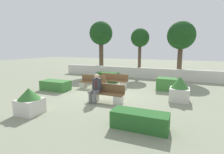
{
  "coord_description": "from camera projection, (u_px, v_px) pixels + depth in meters",
  "views": [
    {
      "loc": [
        4.0,
        -8.56,
        2.56
      ],
      "look_at": [
        0.19,
        0.5,
        0.9
      ],
      "focal_mm": 28.0,
      "sensor_mm": 36.0,
      "label": 1
    }
  ],
  "objects": [
    {
      "name": "person_seated_man",
      "position": [
        96.0,
        86.0,
        8.27
      ],
      "size": [
        0.38,
        0.64,
        1.34
      ],
      "color": "slate",
      "rests_on": "ground_plane"
    },
    {
      "name": "hedge_block_mid_left",
      "position": [
        140.0,
        120.0,
        5.55
      ],
      "size": [
        1.8,
        0.68,
        0.56
      ],
      "color": "#286028",
      "rests_on": "ground_plane"
    },
    {
      "name": "hedge_block_mid_right",
      "position": [
        108.0,
        77.0,
        13.25
      ],
      "size": [
        1.62,
        0.77,
        0.71
      ],
      "color": "#235623",
      "rests_on": "ground_plane"
    },
    {
      "name": "bench_right_side",
      "position": [
        92.0,
        84.0,
        11.01
      ],
      "size": [
        1.69,
        0.48,
        0.84
      ],
      "rotation": [
        0.0,
        0.0,
        0.12
      ],
      "color": "brown",
      "rests_on": "ground_plane"
    },
    {
      "name": "hedge_block_near_left",
      "position": [
        167.0,
        84.0,
        10.58
      ],
      "size": [
        1.17,
        0.85,
        0.75
      ],
      "color": "#3D7A38",
      "rests_on": "ground_plane"
    },
    {
      "name": "tree_leftmost",
      "position": [
        101.0,
        34.0,
        17.06
      ],
      "size": [
        2.26,
        2.26,
        5.08
      ],
      "color": "#473828",
      "rests_on": "ground_plane"
    },
    {
      "name": "ground_plane",
      "position": [
        105.0,
        94.0,
        9.74
      ],
      "size": [
        60.0,
        60.0,
        0.0
      ],
      "primitive_type": "plane",
      "color": "gray"
    },
    {
      "name": "bench_left_side",
      "position": [
        113.0,
        82.0,
        11.51
      ],
      "size": [
        1.92,
        0.48,
        0.84
      ],
      "rotation": [
        0.0,
        0.0,
        -0.09
      ],
      "color": "brown",
      "rests_on": "ground_plane"
    },
    {
      "name": "perimeter_wall",
      "position": [
        134.0,
        72.0,
        15.05
      ],
      "size": [
        13.6,
        0.3,
        0.88
      ],
      "color": "beige",
      "rests_on": "ground_plane"
    },
    {
      "name": "tree_center_left",
      "position": [
        140.0,
        39.0,
        15.47
      ],
      "size": [
        1.64,
        1.64,
        4.24
      ],
      "color": "#473828",
      "rests_on": "ground_plane"
    },
    {
      "name": "planter_corner_left",
      "position": [
        180.0,
        89.0,
        8.4
      ],
      "size": [
        0.9,
        0.9,
        1.2
      ],
      "color": "beige",
      "rests_on": "ground_plane"
    },
    {
      "name": "bench_front",
      "position": [
        106.0,
        95.0,
        8.28
      ],
      "size": [
        1.72,
        0.48,
        0.84
      ],
      "color": "brown",
      "rests_on": "ground_plane"
    },
    {
      "name": "hedge_block_near_right",
      "position": [
        56.0,
        85.0,
        10.64
      ],
      "size": [
        1.73,
        0.89,
        0.58
      ],
      "color": "#3D7A38",
      "rests_on": "ground_plane"
    },
    {
      "name": "planter_corner_right",
      "position": [
        29.0,
        101.0,
        6.76
      ],
      "size": [
        0.86,
        0.86,
        1.03
      ],
      "color": "beige",
      "rests_on": "ground_plane"
    },
    {
      "name": "tree_center_right",
      "position": [
        181.0,
        36.0,
        14.42
      ],
      "size": [
        2.29,
        2.29,
        4.7
      ],
      "color": "#473828",
      "rests_on": "ground_plane"
    }
  ]
}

